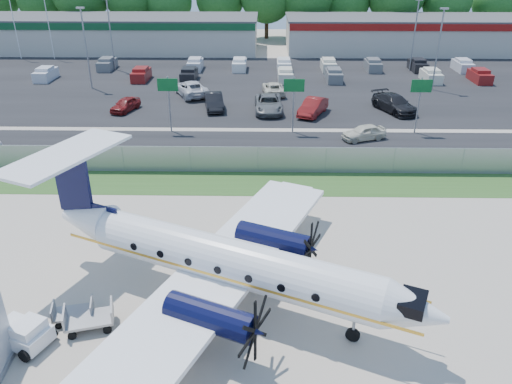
{
  "coord_description": "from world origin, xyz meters",
  "views": [
    {
      "loc": [
        0.47,
        -19.97,
        15.15
      ],
      "look_at": [
        0.0,
        6.0,
        2.3
      ],
      "focal_mm": 35.0,
      "sensor_mm": 36.0,
      "label": 1
    }
  ],
  "objects_px": {
    "baggage_cart_near": "(73,312)",
    "baggage_cart_far": "(89,318)",
    "aircraft": "(223,260)",
    "pushback_tug": "(24,333)"
  },
  "relations": [
    {
      "from": "baggage_cart_near",
      "to": "baggage_cart_far",
      "type": "height_order",
      "value": "baggage_cart_far"
    },
    {
      "from": "aircraft",
      "to": "baggage_cart_far",
      "type": "xyz_separation_m",
      "value": [
        -5.79,
        -1.9,
        -1.86
      ]
    },
    {
      "from": "aircraft",
      "to": "baggage_cart_far",
      "type": "height_order",
      "value": "aircraft"
    },
    {
      "from": "baggage_cart_far",
      "to": "aircraft",
      "type": "bearing_deg",
      "value": 18.12
    },
    {
      "from": "pushback_tug",
      "to": "aircraft",
      "type": "bearing_deg",
      "value": 19.92
    },
    {
      "from": "pushback_tug",
      "to": "baggage_cart_far",
      "type": "xyz_separation_m",
      "value": [
        2.4,
        1.07,
        -0.09
      ]
    },
    {
      "from": "aircraft",
      "to": "pushback_tug",
      "type": "xyz_separation_m",
      "value": [
        -8.2,
        -2.97,
        -1.77
      ]
    },
    {
      "from": "aircraft",
      "to": "baggage_cart_far",
      "type": "bearing_deg",
      "value": -161.88
    },
    {
      "from": "aircraft",
      "to": "pushback_tug",
      "type": "bearing_deg",
      "value": -160.08
    },
    {
      "from": "pushback_tug",
      "to": "baggage_cart_near",
      "type": "bearing_deg",
      "value": 46.19
    }
  ]
}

